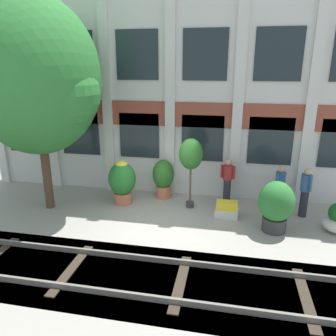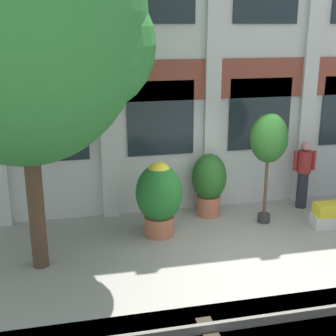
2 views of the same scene
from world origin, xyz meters
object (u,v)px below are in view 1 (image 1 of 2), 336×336
(potted_plant_ribbed_drum, at_px, (122,180))
(resident_watching_tracks, at_px, (227,180))
(resident_near_plants, at_px, (305,191))
(potted_plant_glazed_jar, at_px, (163,177))
(potted_plant_square_trough, at_px, (227,210))
(potted_plant_low_pan, at_px, (191,155))
(resident_by_doorway, at_px, (280,187))
(broadleaf_tree, at_px, (36,80))
(potted_plant_stone_basin, at_px, (276,205))

(potted_plant_ribbed_drum, height_order, resident_watching_tracks, resident_watching_tracks)
(resident_near_plants, bearing_deg, potted_plant_glazed_jar, -30.81)
(potted_plant_ribbed_drum, height_order, potted_plant_square_trough, potted_plant_ribbed_drum)
(potted_plant_ribbed_drum, xyz_separation_m, potted_plant_low_pan, (2.44, 0.12, 1.01))
(potted_plant_square_trough, xyz_separation_m, potted_plant_glazed_jar, (-2.40, 1.23, 0.56))
(potted_plant_low_pan, bearing_deg, resident_by_doorway, 7.76)
(potted_plant_low_pan, bearing_deg, broadleaf_tree, -168.89)
(potted_plant_stone_basin, height_order, potted_plant_low_pan, potted_plant_low_pan)
(potted_plant_glazed_jar, bearing_deg, resident_watching_tracks, -0.57)
(potted_plant_ribbed_drum, bearing_deg, potted_plant_glazed_jar, 30.42)
(potted_plant_low_pan, relative_size, potted_plant_square_trough, 3.15)
(potted_plant_low_pan, distance_m, potted_plant_square_trough, 2.17)
(resident_near_plants, bearing_deg, resident_by_doorway, -51.87)
(potted_plant_stone_basin, relative_size, resident_watching_tracks, 0.96)
(broadleaf_tree, height_order, potted_plant_ribbed_drum, broadleaf_tree)
(potted_plant_glazed_jar, relative_size, resident_watching_tracks, 0.90)
(potted_plant_square_trough, bearing_deg, potted_plant_ribbed_drum, 173.21)
(potted_plant_square_trough, distance_m, resident_by_doorway, 2.08)
(potted_plant_ribbed_drum, distance_m, potted_plant_low_pan, 2.65)
(potted_plant_square_trough, height_order, potted_plant_glazed_jar, potted_plant_glazed_jar)
(potted_plant_square_trough, bearing_deg, potted_plant_low_pan, 156.64)
(broadleaf_tree, relative_size, potted_plant_square_trough, 8.75)
(broadleaf_tree, relative_size, resident_by_doorway, 4.41)
(broadleaf_tree, distance_m, resident_by_doorway, 8.75)
(potted_plant_low_pan, height_order, resident_near_plants, potted_plant_low_pan)
(broadleaf_tree, height_order, resident_watching_tracks, broadleaf_tree)
(potted_plant_low_pan, xyz_separation_m, resident_by_doorway, (3.04, 0.41, -1.07))
(potted_plant_stone_basin, bearing_deg, broadleaf_tree, 177.97)
(broadleaf_tree, distance_m, potted_plant_stone_basin, 8.36)
(potted_plant_low_pan, relative_size, resident_near_plants, 1.50)
(potted_plant_glazed_jar, height_order, resident_near_plants, resident_near_plants)
(potted_plant_glazed_jar, relative_size, resident_by_doorway, 0.94)
(resident_by_doorway, bearing_deg, broadleaf_tree, -140.05)
(potted_plant_low_pan, relative_size, resident_watching_tracks, 1.52)
(potted_plant_low_pan, bearing_deg, potted_plant_ribbed_drum, -177.29)
(potted_plant_ribbed_drum, height_order, potted_plant_low_pan, potted_plant_low_pan)
(potted_plant_low_pan, xyz_separation_m, potted_plant_square_trough, (1.30, -0.56, -1.64))
(broadleaf_tree, bearing_deg, resident_near_plants, 6.32)
(potted_plant_square_trough, distance_m, potted_plant_glazed_jar, 2.75)
(potted_plant_stone_basin, height_order, resident_near_plants, resident_near_plants)
(broadleaf_tree, bearing_deg, potted_plant_glazed_jar, 23.40)
(broadleaf_tree, height_order, potted_plant_stone_basin, broadleaf_tree)
(resident_by_doorway, bearing_deg, potted_plant_ribbed_drum, -144.37)
(potted_plant_square_trough, height_order, resident_near_plants, resident_near_plants)
(broadleaf_tree, distance_m, potted_plant_glazed_jar, 5.41)
(potted_plant_ribbed_drum, relative_size, resident_near_plants, 0.96)
(broadleaf_tree, xyz_separation_m, resident_watching_tracks, (6.12, 1.60, -3.48))
(broadleaf_tree, height_order, resident_by_doorway, broadleaf_tree)
(potted_plant_low_pan, distance_m, resident_watching_tracks, 1.75)
(potted_plant_glazed_jar, distance_m, resident_by_doorway, 4.15)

